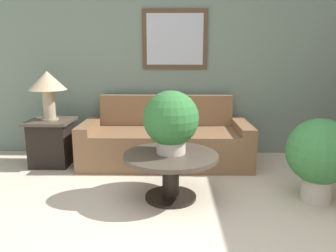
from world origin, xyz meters
TOP-DOWN VIEW (x-y plane):
  - wall_back at (-0.00, 2.66)m, footprint 7.85×0.09m
  - couch_main at (-0.30, 2.15)m, footprint 2.16×0.87m
  - coffee_table at (-0.22, 1.03)m, footprint 0.93×0.93m
  - side_table at (-1.77, 2.06)m, footprint 0.55×0.55m
  - table_lamp at (-1.77, 2.06)m, footprint 0.47×0.47m
  - potted_plant_on_table at (-0.22, 1.07)m, footprint 0.54×0.54m
  - potted_plant_floor at (1.20, 1.00)m, footprint 0.63×0.63m

SIDE VIEW (x-z plane):
  - couch_main at x=-0.30m, z-range -0.15..0.72m
  - side_table at x=-1.77m, z-range 0.01..0.60m
  - coffee_table at x=-0.22m, z-range 0.10..0.56m
  - potted_plant_floor at x=1.20m, z-range 0.07..0.89m
  - potted_plant_on_table at x=-0.22m, z-range 0.48..1.09m
  - table_lamp at x=-1.77m, z-range 0.73..1.35m
  - wall_back at x=0.00m, z-range 0.01..2.61m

